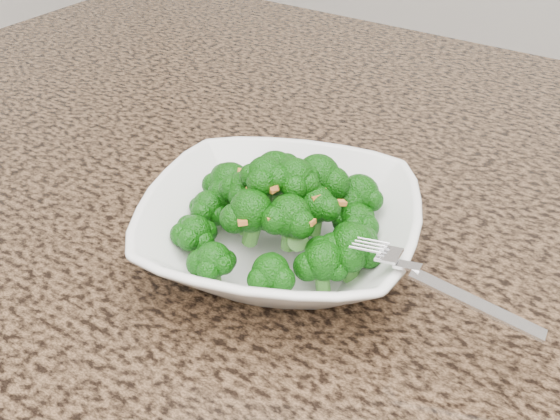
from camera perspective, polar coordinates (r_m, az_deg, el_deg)
The scene contains 5 objects.
granite_counter at distance 0.66m, azimuth 12.59°, elevation -3.77°, with size 1.64×1.04×0.03m, color brown.
bowl at distance 0.60m, azimuth -0.00°, elevation -1.67°, with size 0.24×0.24×0.06m, color white.
broccoli_pile at distance 0.57m, azimuth -0.00°, elevation 3.56°, with size 0.21×0.21×0.07m, color #0E4F09, non-canonical shape.
garlic_topping at distance 0.55m, azimuth -0.00°, elevation 6.92°, with size 0.12×0.12×0.01m, color orange, non-canonical shape.
fork at distance 0.51m, azimuth 10.68°, elevation -4.67°, with size 0.16×0.03×0.01m, color silver, non-canonical shape.
Camera 1 is at (0.17, -0.21, 1.27)m, focal length 45.00 mm.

